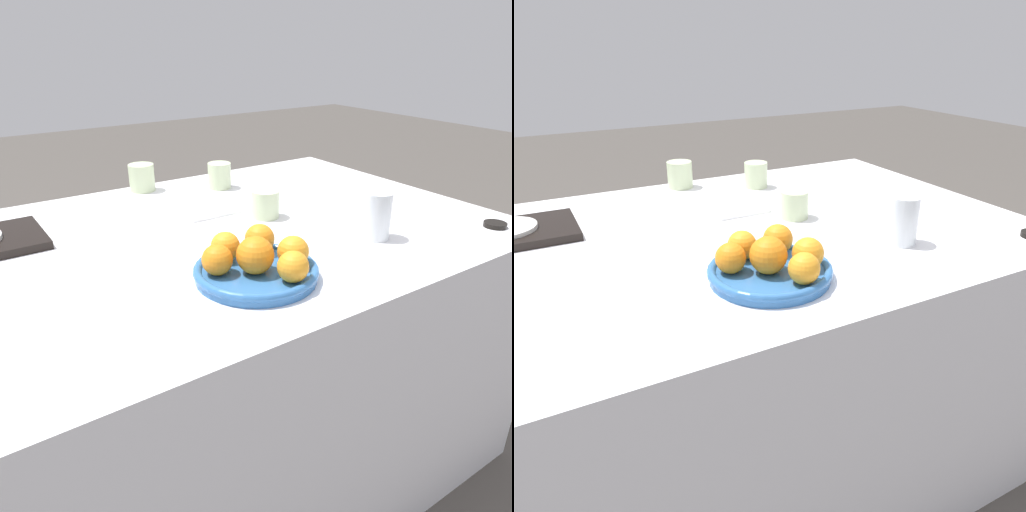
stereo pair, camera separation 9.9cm
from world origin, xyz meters
TOP-DOWN VIEW (x-y plane):
  - ground_plane at (0.00, 0.00)m, footprint 12.00×12.00m
  - table at (0.00, 0.00)m, footprint 1.52×0.99m
  - fruit_platter at (-0.03, -0.28)m, footprint 0.26×0.26m
  - orange_0 at (-0.04, -0.29)m, footprint 0.08×0.08m
  - orange_1 at (0.04, -0.31)m, footprint 0.07×0.07m
  - orange_2 at (-0.01, -0.36)m, footprint 0.06×0.06m
  - orange_3 at (-0.06, -0.20)m, footprint 0.06×0.06m
  - orange_4 at (-0.11, -0.25)m, footprint 0.06×0.06m
  - orange_5 at (0.02, -0.21)m, footprint 0.07×0.07m
  - water_glass at (0.33, -0.26)m, footprint 0.07×0.07m
  - cup_0 at (0.19, 0.01)m, footprint 0.07×0.07m
  - cup_1 at (0.02, 0.43)m, footprint 0.08×0.08m
  - cup_2 at (0.24, 0.32)m, footprint 0.07×0.07m
  - napkin at (0.09, 0.15)m, footprint 0.15×0.14m

SIDE VIEW (x-z plane):
  - ground_plane at x=0.00m, z-range 0.00..0.00m
  - table at x=0.00m, z-range 0.00..0.75m
  - napkin at x=0.09m, z-range 0.75..0.75m
  - fruit_platter at x=-0.03m, z-range 0.75..0.78m
  - cup_0 at x=0.19m, z-range 0.75..0.82m
  - cup_2 at x=0.24m, z-range 0.75..0.83m
  - cup_1 at x=0.02m, z-range 0.75..0.83m
  - orange_2 at x=-0.01m, z-range 0.77..0.83m
  - orange_3 at x=-0.06m, z-range 0.77..0.83m
  - orange_4 at x=-0.11m, z-range 0.77..0.83m
  - orange_5 at x=0.02m, z-range 0.77..0.83m
  - orange_1 at x=0.04m, z-range 0.77..0.83m
  - water_glass at x=0.33m, z-range 0.75..0.86m
  - orange_0 at x=-0.04m, z-range 0.77..0.84m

